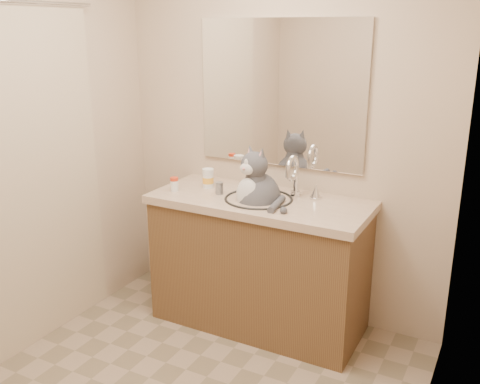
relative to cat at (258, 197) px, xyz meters
The scene contains 8 objects.
room 1.00m from the cat, 89.84° to the right, with size 2.22×2.52×2.42m.
vanity 0.42m from the cat, 83.38° to the left, with size 1.34×0.59×1.12m.
mirror 0.66m from the cat, 89.48° to the left, with size 1.10×0.02×0.90m, color white.
shower_curtain 1.35m from the cat, 141.34° to the right, with size 0.02×1.30×1.93m.
cat is the anchor object (origin of this frame).
pill_bottle_redcap 0.55m from the cat, behind, with size 0.05×0.05×0.09m.
pill_bottle_orange 0.40m from the cat, 169.23° to the left, with size 0.09×0.09×0.12m.
grey_canister 0.26m from the cat, behind, with size 0.06×0.06×0.08m.
Camera 1 is at (1.34, -1.82, 1.85)m, focal length 40.00 mm.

